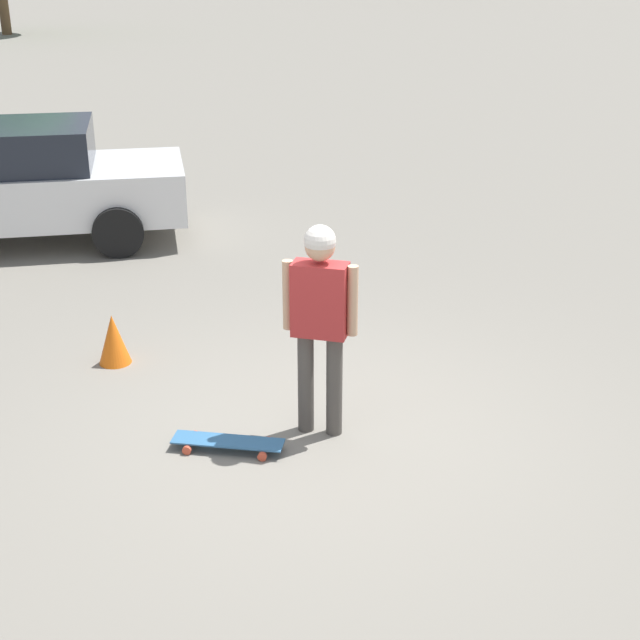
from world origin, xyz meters
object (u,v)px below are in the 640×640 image
Objects in this scene: person at (320,308)px; traffic_cone at (113,339)px; skateboard at (228,442)px; car_parked_near at (6,183)px.

traffic_cone is at bearing 160.42° from person.
traffic_cone reaches higher than skateboard.
person is 2.39m from traffic_cone.
person reaches higher than traffic_cone.
car_parked_near is at bearing 143.07° from person.
person is at bearing 118.27° from car_parked_near.
traffic_cone is at bearing 109.07° from car_parked_near.
car_parked_near reaches higher than traffic_cone.
traffic_cone is (-1.07, -1.98, -0.81)m from person.
skateboard is 1.94m from traffic_cone.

